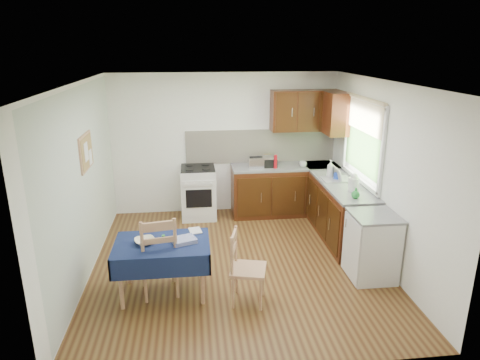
{
  "coord_description": "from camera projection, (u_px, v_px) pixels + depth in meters",
  "views": [
    {
      "loc": [
        -0.58,
        -5.36,
        2.95
      ],
      "look_at": [
        0.05,
        0.14,
        1.19
      ],
      "focal_mm": 32.0,
      "sensor_mm": 36.0,
      "label": 1
    }
  ],
  "objects": [
    {
      "name": "tea_towel",
      "position": [
        184.0,
        240.0,
        5.12
      ],
      "size": [
        0.34,
        0.3,
        0.05
      ],
      "primitive_type": "cube",
      "rotation": [
        0.0,
        0.0,
        0.35
      ],
      "color": "navy",
      "rests_on": "dining_table"
    },
    {
      "name": "spice_jar",
      "position": [
        164.0,
        238.0,
        5.14
      ],
      "size": [
        0.04,
        0.04,
        0.08
      ],
      "primitive_type": "cylinder",
      "color": "#25882A",
      "rests_on": "dining_table"
    },
    {
      "name": "worktop_back",
      "position": [
        285.0,
        167.0,
        7.58
      ],
      "size": [
        1.9,
        0.6,
        0.04
      ],
      "primitive_type": "cube",
      "color": "slate",
      "rests_on": "base_cabinets"
    },
    {
      "name": "cup",
      "position": [
        303.0,
        164.0,
        7.47
      ],
      "size": [
        0.13,
        0.13,
        0.1
      ],
      "primitive_type": "imported",
      "rotation": [
        0.0,
        0.0,
        -0.03
      ],
      "color": "silver",
      "rests_on": "worktop_back"
    },
    {
      "name": "dish_rack",
      "position": [
        336.0,
        178.0,
        6.76
      ],
      "size": [
        0.44,
        0.34,
        0.21
      ],
      "rotation": [
        0.0,
        0.0,
        -0.4
      ],
      "color": "#97979C",
      "rests_on": "worktop_right"
    },
    {
      "name": "splashback",
      "position": [
        261.0,
        146.0,
        7.71
      ],
      "size": [
        2.7,
        0.02,
        0.6
      ],
      "primitive_type": "cube",
      "color": "#F5E6D0",
      "rests_on": "wall_back"
    },
    {
      "name": "wall_left",
      "position": [
        81.0,
        184.0,
        5.43
      ],
      "size": [
        0.02,
        4.2,
        2.5
      ],
      "primitive_type": "cube",
      "color": "silver",
      "rests_on": "ground"
    },
    {
      "name": "chair_near",
      "position": [
        245.0,
        265.0,
        5.0
      ],
      "size": [
        0.48,
        0.48,
        0.9
      ],
      "rotation": [
        0.0,
        0.0,
        1.33
      ],
      "color": "#A77453",
      "rests_on": "ground"
    },
    {
      "name": "stove",
      "position": [
        198.0,
        192.0,
        7.54
      ],
      "size": [
        0.6,
        0.61,
        0.92
      ],
      "color": "silver",
      "rests_on": "ground"
    },
    {
      "name": "sandwich_press",
      "position": [
        267.0,
        161.0,
        7.49
      ],
      "size": [
        0.31,
        0.27,
        0.18
      ],
      "rotation": [
        0.0,
        0.0,
        -0.4
      ],
      "color": "black",
      "rests_on": "worktop_back"
    },
    {
      "name": "wall_back",
      "position": [
        225.0,
        144.0,
        7.64
      ],
      "size": [
        4.0,
        0.02,
        2.5
      ],
      "primitive_type": "cube",
      "color": "white",
      "rests_on": "ground"
    },
    {
      "name": "soap_bottle_b",
      "position": [
        337.0,
        175.0,
        6.74
      ],
      "size": [
        0.11,
        0.11,
        0.17
      ],
      "primitive_type": "imported",
      "rotation": [
        0.0,
        0.0,
        2.45
      ],
      "color": "blue",
      "rests_on": "worktop_right"
    },
    {
      "name": "wall_right",
      "position": [
        382.0,
        174.0,
        5.87
      ],
      "size": [
        0.02,
        4.2,
        2.5
      ],
      "primitive_type": "cube",
      "color": "white",
      "rests_on": "ground"
    },
    {
      "name": "chair_far",
      "position": [
        159.0,
        254.0,
        5.12
      ],
      "size": [
        0.53,
        0.53,
        1.05
      ],
      "rotation": [
        0.0,
        0.0,
        3.31
      ],
      "color": "#A77453",
      "rests_on": "ground"
    },
    {
      "name": "sauce_bottle",
      "position": [
        275.0,
        162.0,
        7.37
      ],
      "size": [
        0.05,
        0.05,
        0.24
      ],
      "primitive_type": "cylinder",
      "color": "red",
      "rests_on": "worktop_back"
    },
    {
      "name": "kettle",
      "position": [
        354.0,
        183.0,
        6.23
      ],
      "size": [
        0.16,
        0.16,
        0.27
      ],
      "color": "silver",
      "rests_on": "worktop_right"
    },
    {
      "name": "fridge",
      "position": [
        372.0,
        246.0,
        5.56
      ],
      "size": [
        0.58,
        0.6,
        0.89
      ],
      "color": "silver",
      "rests_on": "ground"
    },
    {
      "name": "window",
      "position": [
        363.0,
        135.0,
        6.4
      ],
      "size": [
        0.04,
        1.48,
        1.26
      ],
      "color": "#345B25",
      "rests_on": "wall_right"
    },
    {
      "name": "corkboard",
      "position": [
        86.0,
        152.0,
        5.61
      ],
      "size": [
        0.04,
        0.62,
        0.47
      ],
      "color": "#A77453",
      "rests_on": "wall_left"
    },
    {
      "name": "base_cabinets",
      "position": [
        309.0,
        200.0,
        7.23
      ],
      "size": [
        1.9,
        2.3,
        0.86
      ],
      "color": "#351C09",
      "rests_on": "ground"
    },
    {
      "name": "dining_table",
      "position": [
        162.0,
        251.0,
        5.14
      ],
      "size": [
        1.13,
        0.77,
        0.68
      ],
      "rotation": [
        0.0,
        0.0,
        0.05
      ],
      "color": "#0E153A",
      "rests_on": "ground"
    },
    {
      "name": "book",
      "position": [
        189.0,
        231.0,
        5.4
      ],
      "size": [
        0.18,
        0.22,
        0.02
      ],
      "primitive_type": "imported",
      "rotation": [
        0.0,
        0.0,
        0.19
      ],
      "color": "white",
      "rests_on": "dining_table"
    },
    {
      "name": "upper_cabinets",
      "position": [
        314.0,
        111.0,
        7.34
      ],
      "size": [
        1.2,
        0.85,
        0.7
      ],
      "color": "#351C09",
      "rests_on": "wall_back"
    },
    {
      "name": "worktop_right",
      "position": [
        343.0,
        185.0,
        6.56
      ],
      "size": [
        0.6,
        1.7,
        0.04
      ],
      "primitive_type": "cube",
      "color": "slate",
      "rests_on": "base_cabinets"
    },
    {
      "name": "worktop_corner",
      "position": [
        321.0,
        165.0,
        7.65
      ],
      "size": [
        0.6,
        0.6,
        0.04
      ],
      "primitive_type": "cube",
      "color": "slate",
      "rests_on": "base_cabinets"
    },
    {
      "name": "soap_bottle_a",
      "position": [
        330.0,
        169.0,
        6.86
      ],
      "size": [
        0.15,
        0.15,
        0.29
      ],
      "primitive_type": "imported",
      "rotation": [
        0.0,
        0.0,
        0.43
      ],
      "color": "silver",
      "rests_on": "worktop_right"
    },
    {
      "name": "plate_bowl",
      "position": [
        145.0,
        241.0,
        5.08
      ],
      "size": [
        0.3,
        0.3,
        0.06
      ],
      "primitive_type": "imported",
      "rotation": [
        0.0,
        0.0,
        0.31
      ],
      "color": "#EEE9C3",
      "rests_on": "dining_table"
    },
    {
      "name": "yellow_packet",
      "position": [
        267.0,
        159.0,
        7.65
      ],
      "size": [
        0.14,
        0.1,
        0.17
      ],
      "primitive_type": "cube",
      "rotation": [
        0.0,
        0.0,
        0.13
      ],
      "color": "yellow",
      "rests_on": "worktop_back"
    },
    {
      "name": "toaster",
      "position": [
        256.0,
        162.0,
        7.41
      ],
      "size": [
        0.27,
        0.16,
        0.21
      ],
      "rotation": [
        0.0,
        0.0,
        -0.13
      ],
      "color": "silver",
      "rests_on": "worktop_back"
    },
    {
      "name": "wall_front",
      "position": [
        264.0,
        252.0,
        3.66
      ],
      "size": [
        4.0,
        0.02,
        2.5
      ],
      "primitive_type": "cube",
      "color": "white",
      "rests_on": "ground"
    },
    {
      "name": "soap_bottle_c",
      "position": [
        356.0,
        193.0,
        5.94
      ],
      "size": [
        0.16,
        0.16,
        0.15
      ],
      "primitive_type": "imported",
      "rotation": [
        0.0,
        0.0,
        3.85
      ],
      "color": "green",
      "rests_on": "worktop_right"
    },
    {
      "name": "floor",
      "position": [
        238.0,
        263.0,
        6.03
      ],
      "size": [
        4.2,
        4.2,
        0.0
      ],
      "primitive_type": "plane",
      "color": "#482713",
      "rests_on": "ground"
    },
    {
      "name": "ceiling",
      "position": [
        237.0,
        82.0,
        5.27
      ],
      "size": [
        4.0,
        4.2,
        0.02
      ],
      "primitive_type": "cube",
      "color": "white",
      "rests_on": "wall_back"
    }
  ]
}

